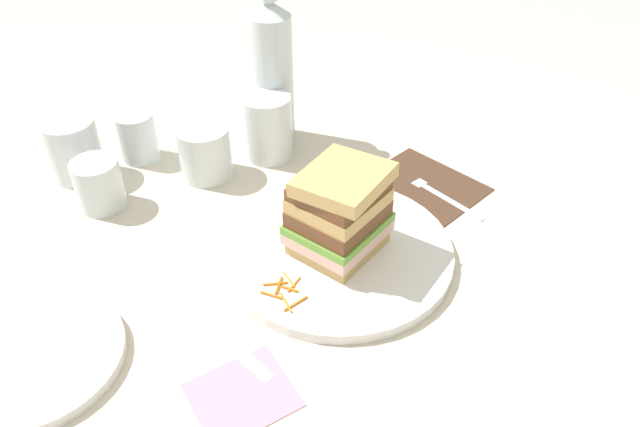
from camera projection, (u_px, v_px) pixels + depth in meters
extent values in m
plane|color=beige|center=(338.00, 255.00, 0.77)|extent=(3.00, 3.00, 0.00)
cylinder|color=white|center=(336.00, 253.00, 0.76)|extent=(0.30, 0.30, 0.01)
cube|color=tan|center=(337.00, 243.00, 0.75)|extent=(0.11, 0.10, 0.02)
cube|color=beige|center=(337.00, 233.00, 0.74)|extent=(0.12, 0.11, 0.02)
cube|color=#6BA83D|center=(337.00, 225.00, 0.74)|extent=(0.12, 0.11, 0.01)
cube|color=brown|center=(337.00, 215.00, 0.73)|extent=(0.12, 0.10, 0.02)
cube|color=tan|center=(338.00, 202.00, 0.71)|extent=(0.11, 0.10, 0.02)
cube|color=brown|center=(338.00, 190.00, 0.70)|extent=(0.11, 0.10, 0.02)
cube|color=tan|center=(345.00, 179.00, 0.69)|extent=(0.12, 0.11, 0.02)
cylinder|color=orange|center=(280.00, 286.00, 0.70)|extent=(0.02, 0.02, 0.00)
cylinder|color=orange|center=(275.00, 284.00, 0.71)|extent=(0.03, 0.02, 0.00)
cylinder|color=orange|center=(294.00, 284.00, 0.71)|extent=(0.03, 0.01, 0.00)
cylinder|color=orange|center=(291.00, 281.00, 0.71)|extent=(0.01, 0.03, 0.00)
cylinder|color=orange|center=(272.00, 295.00, 0.69)|extent=(0.01, 0.03, 0.00)
cylinder|color=orange|center=(290.00, 289.00, 0.70)|extent=(0.01, 0.02, 0.00)
cylinder|color=orange|center=(286.00, 303.00, 0.68)|extent=(0.01, 0.03, 0.00)
cylinder|color=orange|center=(296.00, 304.00, 0.68)|extent=(0.03, 0.01, 0.00)
cylinder|color=orange|center=(367.00, 211.00, 0.82)|extent=(0.02, 0.01, 0.00)
cylinder|color=orange|center=(369.00, 207.00, 0.83)|extent=(0.00, 0.02, 0.00)
cylinder|color=orange|center=(372.00, 214.00, 0.81)|extent=(0.02, 0.02, 0.00)
cylinder|color=orange|center=(366.00, 205.00, 0.83)|extent=(0.02, 0.03, 0.00)
cylinder|color=orange|center=(369.00, 204.00, 0.83)|extent=(0.02, 0.01, 0.00)
cube|color=#4C3323|center=(423.00, 185.00, 0.89)|extent=(0.14, 0.16, 0.00)
cube|color=silver|center=(452.00, 200.00, 0.86)|extent=(0.02, 0.11, 0.00)
cube|color=silver|center=(419.00, 181.00, 0.89)|extent=(0.02, 0.02, 0.00)
cylinder|color=silver|center=(409.00, 171.00, 0.92)|extent=(0.01, 0.04, 0.00)
cylinder|color=silver|center=(407.00, 173.00, 0.91)|extent=(0.01, 0.04, 0.00)
cylinder|color=silver|center=(404.00, 174.00, 0.91)|extent=(0.01, 0.04, 0.00)
cylinder|color=silver|center=(402.00, 175.00, 0.91)|extent=(0.01, 0.04, 0.00)
cube|color=silver|center=(241.00, 354.00, 0.64)|extent=(0.02, 0.10, 0.00)
cube|color=silver|center=(186.00, 306.00, 0.70)|extent=(0.02, 0.11, 0.00)
cylinder|color=white|center=(268.00, 127.00, 0.93)|extent=(0.08, 0.08, 0.10)
cylinder|color=orange|center=(268.00, 139.00, 0.94)|extent=(0.07, 0.07, 0.06)
cylinder|color=silver|center=(273.00, 80.00, 0.94)|extent=(0.06, 0.06, 0.21)
cone|color=silver|center=(269.00, 8.00, 0.87)|extent=(0.06, 0.06, 0.02)
cylinder|color=silver|center=(137.00, 137.00, 0.93)|extent=(0.06, 0.06, 0.08)
cylinder|color=silver|center=(99.00, 184.00, 0.83)|extent=(0.07, 0.07, 0.07)
cylinder|color=silver|center=(205.00, 152.00, 0.89)|extent=(0.08, 0.08, 0.08)
cylinder|color=silver|center=(74.00, 149.00, 0.89)|extent=(0.08, 0.08, 0.09)
cylinder|color=white|center=(36.00, 358.00, 0.63)|extent=(0.19, 0.19, 0.01)
cube|color=pink|center=(242.00, 395.00, 0.60)|extent=(0.12, 0.11, 0.00)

